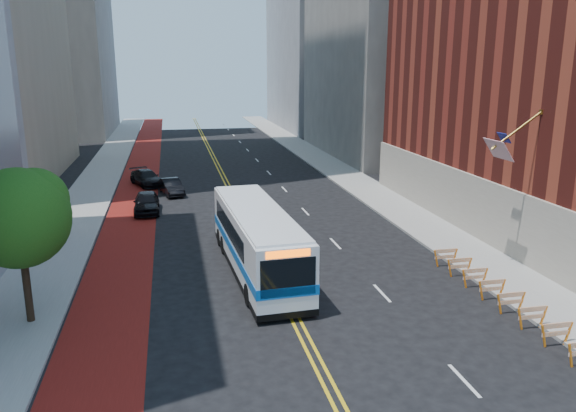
# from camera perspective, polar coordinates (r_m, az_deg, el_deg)

# --- Properties ---
(ground) EXTENTS (160.00, 160.00, 0.00)m
(ground) POSITION_cam_1_polar(r_m,az_deg,el_deg) (21.75, 3.18, -15.95)
(ground) COLOR black
(ground) RESTS_ON ground
(sidewalk_left) EXTENTS (4.00, 140.00, 0.15)m
(sidewalk_left) POSITION_cam_1_polar(r_m,az_deg,el_deg) (49.83, -19.66, 0.83)
(sidewalk_left) COLOR gray
(sidewalk_left) RESTS_ON ground
(sidewalk_right) EXTENTS (4.00, 140.00, 0.15)m
(sidewalk_right) POSITION_cam_1_polar(r_m,az_deg,el_deg) (52.18, 7.40, 2.13)
(sidewalk_right) COLOR gray
(sidewalk_right) RESTS_ON ground
(bus_lane_paint) EXTENTS (3.60, 140.00, 0.01)m
(bus_lane_paint) POSITION_cam_1_polar(r_m,az_deg,el_deg) (49.45, -15.18, 0.98)
(bus_lane_paint) COLOR maroon
(bus_lane_paint) RESTS_ON ground
(center_line_inner) EXTENTS (0.14, 140.00, 0.01)m
(center_line_inner) POSITION_cam_1_polar(r_m,az_deg,el_deg) (49.59, -6.02, 1.45)
(center_line_inner) COLOR gold
(center_line_inner) RESTS_ON ground
(center_line_outer) EXTENTS (0.14, 140.00, 0.01)m
(center_line_outer) POSITION_cam_1_polar(r_m,az_deg,el_deg) (49.62, -5.61, 1.47)
(center_line_outer) COLOR gold
(center_line_outer) RESTS_ON ground
(lane_dashes) EXTENTS (0.14, 98.20, 0.01)m
(lane_dashes) POSITION_cam_1_polar(r_m,az_deg,el_deg) (58.01, -1.95, 3.40)
(lane_dashes) COLOR silver
(lane_dashes) RESTS_ON ground
(construction_barriers) EXTENTS (1.42, 10.91, 1.00)m
(construction_barriers) POSITION_cam_1_polar(r_m,az_deg,el_deg) (27.98, 20.83, -8.24)
(construction_barriers) COLOR orange
(construction_barriers) RESTS_ON ground
(street_tree) EXTENTS (4.20, 4.20, 6.70)m
(street_tree) POSITION_cam_1_polar(r_m,az_deg,el_deg) (25.68, -25.58, -0.74)
(street_tree) COLOR black
(street_tree) RESTS_ON sidewalk_left
(transit_bus) EXTENTS (3.49, 12.96, 3.53)m
(transit_bus) POSITION_cam_1_polar(r_m,az_deg,el_deg) (30.07, -3.20, -3.37)
(transit_bus) COLOR silver
(transit_bus) RESTS_ON ground
(car_a) EXTENTS (1.93, 4.65, 1.57)m
(car_a) POSITION_cam_1_polar(r_m,az_deg,el_deg) (43.62, -14.18, 0.37)
(car_a) COLOR black
(car_a) RESTS_ON ground
(car_b) EXTENTS (2.32, 4.37, 1.37)m
(car_b) POSITION_cam_1_polar(r_m,az_deg,el_deg) (49.19, -11.77, 1.93)
(car_b) COLOR black
(car_b) RESTS_ON ground
(car_c) EXTENTS (3.61, 5.24, 1.41)m
(car_c) POSITION_cam_1_polar(r_m,az_deg,el_deg) (53.43, -14.17, 2.79)
(car_c) COLOR black
(car_c) RESTS_ON ground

